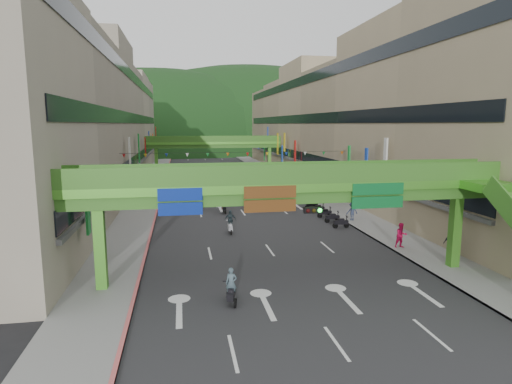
% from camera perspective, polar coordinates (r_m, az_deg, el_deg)
% --- Properties ---
extents(ground, '(320.00, 320.00, 0.00)m').
position_cam_1_polar(ground, '(21.57, 8.71, -16.83)').
color(ground, black).
rests_on(ground, ground).
extents(road_slab, '(18.00, 140.00, 0.02)m').
position_cam_1_polar(road_slab, '(69.27, -4.60, 1.25)').
color(road_slab, '#28282B').
rests_on(road_slab, ground).
extents(sidewalk_left, '(4.00, 140.00, 0.15)m').
position_cam_1_polar(sidewalk_left, '(69.12, -13.72, 1.06)').
color(sidewalk_left, gray).
rests_on(sidewalk_left, ground).
extents(sidewalk_right, '(4.00, 140.00, 0.15)m').
position_cam_1_polar(sidewalk_right, '(71.13, 4.25, 1.51)').
color(sidewalk_right, gray).
rests_on(sidewalk_right, ground).
extents(curb_left, '(0.20, 140.00, 0.18)m').
position_cam_1_polar(curb_left, '(69.02, -12.15, 1.12)').
color(curb_left, '#CC5959').
rests_on(curb_left, ground).
extents(curb_right, '(0.20, 140.00, 0.18)m').
position_cam_1_polar(curb_right, '(70.69, 2.76, 1.49)').
color(curb_right, gray).
rests_on(curb_right, ground).
extents(building_row_left, '(12.80, 95.00, 19.00)m').
position_cam_1_polar(building_row_left, '(69.47, -20.63, 8.55)').
color(building_row_left, '#9E937F').
rests_on(building_row_left, ground).
extents(building_row_right, '(12.80, 95.00, 19.00)m').
position_cam_1_polar(building_row_right, '(72.88, 10.47, 8.97)').
color(building_row_right, gray).
rests_on(building_row_right, ground).
extents(overpass_near, '(28.00, 12.27, 7.10)m').
position_cam_1_polar(overpass_near, '(25.18, 7.10, -0.56)').
color(overpass_near, '#4C9E2D').
rests_on(overpass_near, ground).
extents(overpass_far, '(28.00, 2.20, 7.10)m').
position_cam_1_polar(overpass_far, '(83.68, -5.63, 6.29)').
color(overpass_far, '#4C9E2D').
rests_on(overpass_far, ground).
extents(hill_left, '(168.00, 140.00, 112.00)m').
position_cam_1_polar(hill_left, '(178.79, -12.81, 5.82)').
color(hill_left, '#1C4419').
rests_on(hill_left, ground).
extents(hill_right, '(208.00, 176.00, 128.00)m').
position_cam_1_polar(hill_right, '(201.03, -1.01, 6.38)').
color(hill_right, '#1C4419').
rests_on(hill_right, ground).
extents(bunting_string, '(26.00, 0.36, 0.47)m').
position_cam_1_polar(bunting_string, '(48.88, -2.45, 5.03)').
color(bunting_string, black).
rests_on(bunting_string, ground).
extents(scooter_rider_near, '(0.74, 1.58, 1.96)m').
position_cam_1_polar(scooter_rider_near, '(23.01, -3.30, -12.58)').
color(scooter_rider_near, black).
rests_on(scooter_rider_near, ground).
extents(scooter_rider_mid, '(0.83, 1.60, 1.94)m').
position_cam_1_polar(scooter_rider_mid, '(45.62, -4.22, -1.56)').
color(scooter_rider_mid, black).
rests_on(scooter_rider_mid, ground).
extents(scooter_rider_left, '(1.02, 1.60, 2.06)m').
position_cam_1_polar(scooter_rider_left, '(37.01, -3.47, -4.00)').
color(scooter_rider_left, '#96969D').
rests_on(scooter_rider_left, ground).
extents(scooter_rider_far, '(0.87, 1.59, 1.97)m').
position_cam_1_polar(scooter_rider_far, '(54.30, -10.00, 0.03)').
color(scooter_rider_far, maroon).
rests_on(scooter_rider_far, ground).
extents(parked_scooter_row, '(1.60, 9.35, 1.08)m').
position_cam_1_polar(parked_scooter_row, '(43.74, 9.19, -2.75)').
color(parked_scooter_row, black).
rests_on(parked_scooter_row, ground).
extents(car_silver, '(2.05, 4.73, 1.51)m').
position_cam_1_polar(car_silver, '(75.04, -10.32, 2.31)').
color(car_silver, '#939299').
rests_on(car_silver, ground).
extents(car_yellow, '(1.63, 3.87, 1.31)m').
position_cam_1_polar(car_yellow, '(89.05, -2.48, 3.42)').
color(car_yellow, gold).
rests_on(car_yellow, ground).
extents(pedestrian_red, '(0.95, 0.75, 1.89)m').
position_cam_1_polar(pedestrian_red, '(34.16, 18.79, -5.74)').
color(pedestrian_red, '#AC0B38').
rests_on(pedestrian_red, ground).
extents(pedestrian_dark, '(1.13, 0.58, 1.84)m').
position_cam_1_polar(pedestrian_dark, '(33.34, 24.53, -6.48)').
color(pedestrian_dark, black).
rests_on(pedestrian_dark, ground).
extents(pedestrian_blue, '(0.84, 0.56, 1.76)m').
position_cam_1_polar(pedestrian_blue, '(42.47, 12.67, -2.71)').
color(pedestrian_blue, '#2B344F').
rests_on(pedestrian_blue, ground).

